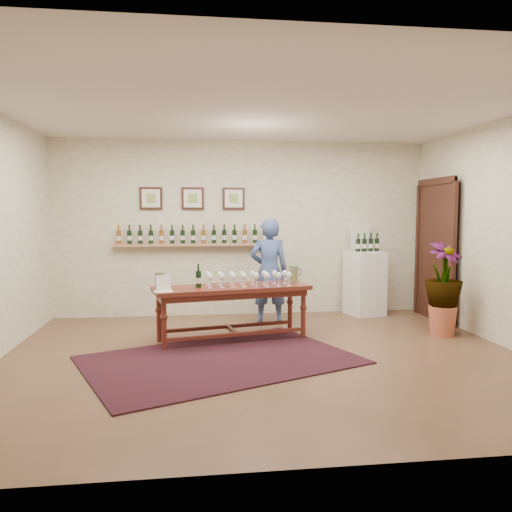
{
  "coord_description": "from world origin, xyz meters",
  "views": [
    {
      "loc": [
        -0.8,
        -5.54,
        1.66
      ],
      "look_at": [
        0.0,
        0.8,
        1.1
      ],
      "focal_mm": 35.0,
      "sensor_mm": 36.0,
      "label": 1
    }
  ],
  "objects": [
    {
      "name": "menu_card",
      "position": [
        -1.16,
        0.51,
        0.81
      ],
      "size": [
        0.24,
        0.19,
        0.2
      ],
      "primitive_type": "cube",
      "rotation": [
        0.0,
        0.0,
        0.15
      ],
      "color": "white",
      "rests_on": "tasting_table"
    },
    {
      "name": "pitcher_right",
      "position": [
        0.56,
        1.13,
        0.82
      ],
      "size": [
        0.18,
        0.18,
        0.23
      ],
      "primitive_type": null,
      "rotation": [
        0.0,
        0.0,
        0.29
      ],
      "color": "#5C6A42",
      "rests_on": "tasting_table"
    },
    {
      "name": "tasting_table",
      "position": [
        -0.31,
        0.84,
        0.6
      ],
      "size": [
        2.09,
        1.03,
        0.71
      ],
      "rotation": [
        0.0,
        0.0,
        0.2
      ],
      "color": "#461811",
      "rests_on": "ground"
    },
    {
      "name": "potted_plant",
      "position": [
        2.53,
        0.73,
        0.64
      ],
      "size": [
        0.75,
        0.75,
        1.09
      ],
      "rotation": [
        0.0,
        0.0,
        0.37
      ],
      "color": "#B8583D",
      "rests_on": "ground"
    },
    {
      "name": "table_bottles",
      "position": [
        -0.75,
        0.8,
        0.86
      ],
      "size": [
        0.31,
        0.23,
        0.3
      ],
      "primitive_type": null,
      "rotation": [
        0.0,
        0.0,
        0.27
      ],
      "color": "black",
      "rests_on": "tasting_table"
    },
    {
      "name": "person",
      "position": [
        0.32,
        1.8,
        0.78
      ],
      "size": [
        0.6,
        0.43,
        1.57
      ],
      "primitive_type": "imported",
      "rotation": [
        0.0,
        0.0,
        3.05
      ],
      "color": "#395087",
      "rests_on": "ground"
    },
    {
      "name": "info_sign",
      "position": [
        1.91,
        2.33,
        1.27
      ],
      "size": [
        0.35,
        0.11,
        0.49
      ],
      "primitive_type": "cube",
      "rotation": [
        0.0,
        0.0,
        0.26
      ],
      "color": "white",
      "rests_on": "display_pedestal"
    },
    {
      "name": "rug",
      "position": [
        -0.51,
        -0.05,
        0.01
      ],
      "size": [
        3.41,
        2.9,
        0.02
      ],
      "primitive_type": "cube",
      "rotation": [
        0.0,
        0.0,
        0.4
      ],
      "color": "#47130C",
      "rests_on": "ground"
    },
    {
      "name": "pitcher_left",
      "position": [
        -1.22,
        0.67,
        0.82
      ],
      "size": [
        0.16,
        0.16,
        0.21
      ],
      "primitive_type": null,
      "rotation": [
        0.0,
        0.0,
        0.2
      ],
      "color": "#5C6A42",
      "rests_on": "tasting_table"
    },
    {
      "name": "table_glasses",
      "position": [
        -0.09,
        0.85,
        0.8
      ],
      "size": [
        1.37,
        0.37,
        0.19
      ],
      "primitive_type": null,
      "rotation": [
        0.0,
        0.0,
        0.04
      ],
      "color": "white",
      "rests_on": "tasting_table"
    },
    {
      "name": "display_pedestal",
      "position": [
        1.95,
        2.19,
        0.52
      ],
      "size": [
        0.63,
        0.63,
        1.03
      ],
      "primitive_type": "cube",
      "rotation": [
        0.0,
        0.0,
        0.26
      ],
      "color": "white",
      "rests_on": "ground"
    },
    {
      "name": "pedestal_bottles",
      "position": [
        1.99,
        2.18,
        1.19
      ],
      "size": [
        0.33,
        0.16,
        0.32
      ],
      "primitive_type": null,
      "rotation": [
        0.0,
        0.0,
        0.26
      ],
      "color": "black",
      "rests_on": "display_pedestal"
    },
    {
      "name": "room_shell",
      "position": [
        2.11,
        1.86,
        1.12
      ],
      "size": [
        6.0,
        6.0,
        6.0
      ],
      "color": "#EEE8CA",
      "rests_on": "ground"
    },
    {
      "name": "ground",
      "position": [
        0.0,
        0.0,
        0.0
      ],
      "size": [
        6.0,
        6.0,
        0.0
      ],
      "primitive_type": "plane",
      "color": "#4F3B23",
      "rests_on": "ground"
    }
  ]
}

